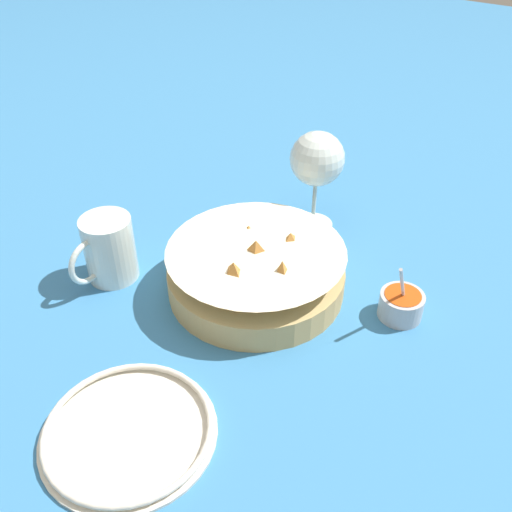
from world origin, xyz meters
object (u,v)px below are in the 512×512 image
Objects in this scene: food_basket at (257,271)px; beer_mug at (109,251)px; sauce_cup at (401,304)px; side_plate at (129,431)px; wine_glass at (317,161)px.

food_basket is 2.25× the size of beer_mug.
sauce_cup reaches higher than food_basket.
beer_mug reaches higher than side_plate.
food_basket is 0.22m from sauce_cup.
wine_glass is (-0.14, -0.22, 0.10)m from sauce_cup.
food_basket is 2.41× the size of sauce_cup.
wine_glass is at bearing 147.64° from beer_mug.
sauce_cup is (-0.07, 0.21, -0.01)m from food_basket.
side_plate is at bearing 3.96° from wine_glass.
sauce_cup is at bearing 111.61° from beer_mug.
sauce_cup is 0.53× the size of side_plate.
food_basket is 0.22m from wine_glass.
food_basket is at bearing -176.17° from side_plate.
beer_mug is 0.31m from side_plate.
beer_mug is at bearing -64.63° from food_basket.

